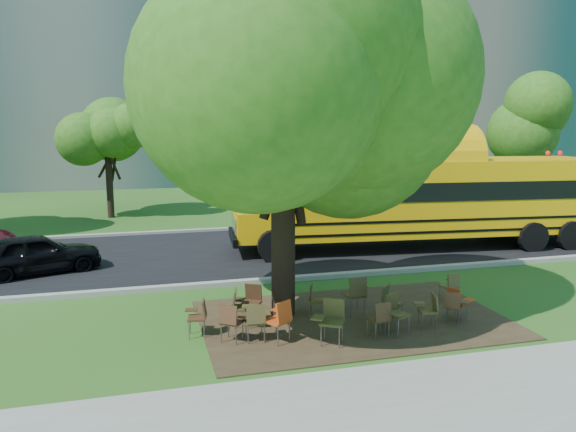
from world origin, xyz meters
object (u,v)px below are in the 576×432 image
object	(u,v)px
chair_3	(331,317)
chair_13	(451,284)
chair_8	(199,314)
chair_9	(251,299)
chair_5	(395,310)
chair_12	(390,300)
school_bus	(432,197)
chair_7	(457,300)
chair_1	(232,319)
chair_14	(240,305)
chair_15	(454,304)
chair_4	(381,316)
black_car	(36,254)
main_tree	(283,85)
chair_10	(315,298)
chair_0	(256,318)
chair_11	(356,291)
chair_2	(280,317)
chair_6	(429,307)

from	to	relation	value
chair_3	chair_13	size ratio (longest dim) A/B	1.21
chair_8	chair_9	distance (m)	1.41
chair_5	chair_12	size ratio (longest dim) A/B	1.02
school_bus	chair_7	world-z (taller)	school_bus
chair_1	chair_14	distance (m)	0.91
chair_15	chair_3	bearing A→B (deg)	-133.68
chair_4	chair_9	distance (m)	3.03
chair_3	black_car	bearing A→B (deg)	-17.79
main_tree	chair_14	bearing A→B (deg)	-153.51
chair_5	chair_14	world-z (taller)	chair_5
chair_14	chair_15	distance (m)	4.82
chair_10	chair_12	xyz separation A→B (m)	(1.53, -0.84, 0.07)
main_tree	chair_0	bearing A→B (deg)	-122.74
chair_8	chair_10	xyz separation A→B (m)	(2.76, 0.49, -0.02)
chair_0	black_car	world-z (taller)	black_car
chair_0	chair_11	size ratio (longest dim) A/B	0.89
main_tree	black_car	distance (m)	9.59
chair_8	chair_7	bearing A→B (deg)	-85.45
chair_2	chair_4	distance (m)	2.14
chair_1	chair_13	bearing A→B (deg)	46.88
chair_15	main_tree	bearing A→B (deg)	-165.06
chair_7	chair_15	bearing A→B (deg)	-63.46
chair_11	chair_3	bearing A→B (deg)	-134.33
chair_11	chair_13	size ratio (longest dim) A/B	1.22
chair_3	chair_10	size ratio (longest dim) A/B	1.25
chair_0	chair_13	bearing A→B (deg)	17.39
chair_4	chair_10	distance (m)	1.91
chair_3	chair_8	distance (m)	2.84
chair_15	school_bus	bearing A→B (deg)	104.20
main_tree	chair_15	distance (m)	6.26
chair_5	chair_0	bearing A→B (deg)	-30.88
chair_9	chair_13	world-z (taller)	chair_9
chair_1	chair_6	xyz separation A→B (m)	(4.39, -0.27, -0.04)
chair_10	chair_15	bearing A→B (deg)	90.99
chair_0	chair_15	xyz separation A→B (m)	(4.53, -0.14, -0.05)
chair_6	school_bus	bearing A→B (deg)	-17.43
school_bus	chair_11	world-z (taller)	school_bus
chair_9	chair_14	world-z (taller)	chair_14
chair_1	chair_12	bearing A→B (deg)	38.77
chair_14	chair_11	bearing A→B (deg)	105.42
chair_10	chair_13	bearing A→B (deg)	117.77
chair_3	chair_4	world-z (taller)	chair_3
chair_9	chair_10	size ratio (longest dim) A/B	1.11
chair_7	chair_8	world-z (taller)	chair_8
chair_2	chair_9	xyz separation A→B (m)	(-0.32, 1.48, -0.05)
school_bus	chair_2	size ratio (longest dim) A/B	14.36
school_bus	chair_2	world-z (taller)	school_bus
chair_4	chair_6	size ratio (longest dim) A/B	1.06
chair_3	chair_8	size ratio (longest dim) A/B	1.20
school_bus	chair_11	xyz separation A→B (m)	(-5.46, -6.26, -1.27)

